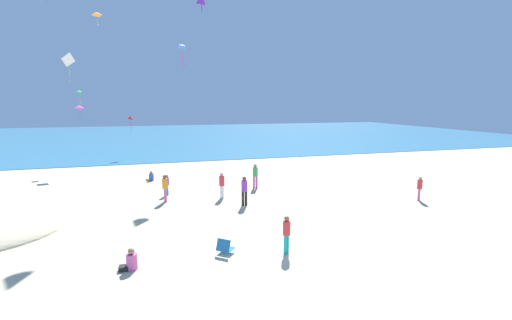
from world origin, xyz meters
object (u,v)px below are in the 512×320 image
(person_0, at_px, (222,184))
(person_7, at_px, (167,183))
(kite_magenta, at_px, (79,107))
(kite_blue, at_px, (183,47))
(person_4, at_px, (420,187))
(person_5, at_px, (131,262))
(kite_red, at_px, (131,118))
(kite_white, at_px, (68,60))
(person_8, at_px, (165,186))
(kite_green, at_px, (80,92))
(person_3, at_px, (255,174))
(person_6, at_px, (244,189))
(beach_chair_near_camera, at_px, (225,247))
(person_2, at_px, (151,177))
(kite_orange, at_px, (97,14))
(person_1, at_px, (287,232))

(person_0, distance_m, person_7, 3.80)
(kite_magenta, bearing_deg, kite_blue, -67.02)
(person_4, bearing_deg, person_5, -117.49)
(person_0, relative_size, kite_magenta, 1.31)
(kite_red, bearing_deg, kite_white, -100.33)
(kite_red, relative_size, kite_blue, 1.91)
(kite_magenta, bearing_deg, person_5, -74.76)
(person_8, distance_m, kite_green, 17.03)
(person_3, height_order, person_4, person_3)
(person_8, relative_size, kite_red, 0.95)
(person_5, distance_m, person_7, 10.14)
(person_7, xyz_separation_m, kite_green, (-7.37, 12.63, 6.28))
(person_5, bearing_deg, person_0, -119.80)
(person_6, relative_size, person_8, 1.04)
(person_5, distance_m, kite_red, 27.67)
(beach_chair_near_camera, bearing_deg, kite_red, 51.36)
(person_6, bearing_deg, kite_red, 12.13)
(person_2, height_order, kite_orange, kite_orange)
(person_0, distance_m, kite_blue, 9.99)
(person_8, height_order, kite_green, kite_green)
(person_7, distance_m, kite_magenta, 13.35)
(person_3, distance_m, person_4, 10.70)
(kite_red, bearing_deg, person_6, -69.55)
(person_2, relative_size, person_4, 0.51)
(person_0, bearing_deg, kite_white, -49.41)
(kite_green, height_order, kite_orange, kite_orange)
(person_7, relative_size, kite_orange, 1.42)
(person_5, distance_m, kite_green, 24.36)
(kite_red, bearing_deg, person_5, -85.92)
(person_0, height_order, person_2, person_0)
(person_7, height_order, kite_green, kite_green)
(person_0, relative_size, person_5, 2.04)
(kite_red, xyz_separation_m, kite_blue, (4.22, -25.40, 3.77))
(kite_white, bearing_deg, person_5, -71.44)
(beach_chair_near_camera, distance_m, person_1, 2.56)
(person_4, distance_m, person_5, 17.20)
(person_4, relative_size, person_6, 0.87)
(kite_green, xyz_separation_m, kite_blue, (8.16, -20.76, 1.15))
(person_3, bearing_deg, beach_chair_near_camera, 162.25)
(person_2, height_order, kite_magenta, kite_magenta)
(person_1, height_order, kite_blue, kite_blue)
(kite_green, height_order, kite_blue, kite_blue)
(person_8, bearing_deg, kite_magenta, -67.65)
(person_4, height_order, kite_blue, kite_blue)
(kite_green, relative_size, kite_blue, 1.78)
(person_1, relative_size, person_5, 1.91)
(person_4, relative_size, kite_green, 0.92)
(person_1, height_order, person_4, person_1)
(kite_blue, bearing_deg, kite_magenta, 112.98)
(person_0, height_order, person_3, person_3)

